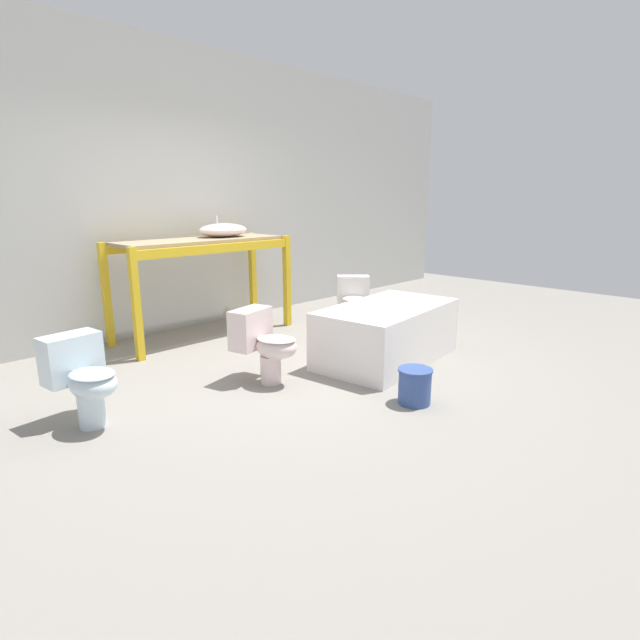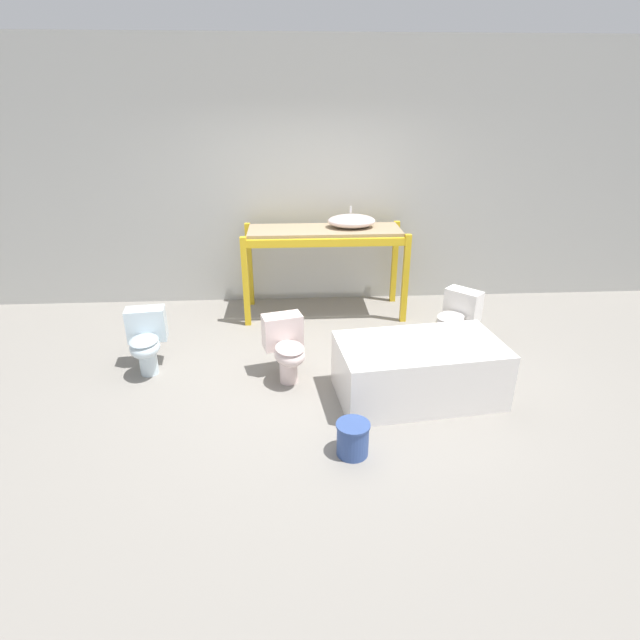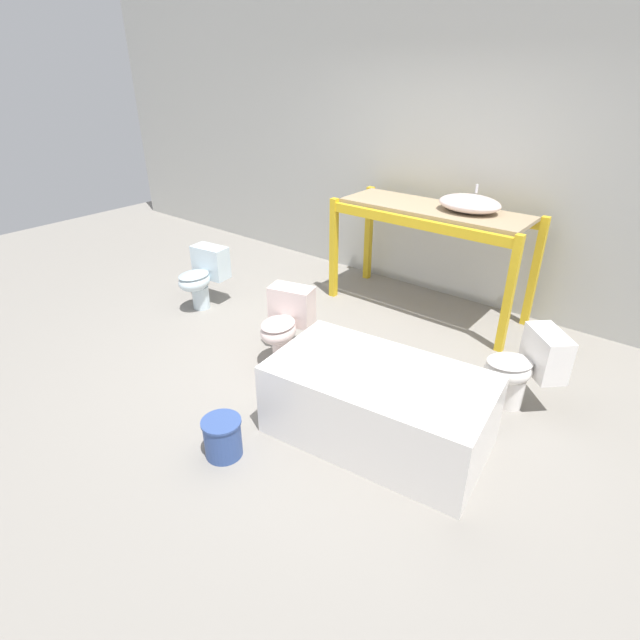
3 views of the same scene
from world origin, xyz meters
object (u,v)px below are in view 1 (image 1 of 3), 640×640
Objects in this scene: toilet_far at (264,341)px; bucket_white at (415,385)px; toilet_extra at (83,375)px; bathtub_main at (387,329)px; toilet_near at (354,300)px; sink_basin at (223,230)px.

bucket_white is at bearing -81.76° from toilet_far.
bathtub_main is at bearing -20.60° from toilet_extra.
bucket_white is (-0.69, -0.79, -0.16)m from bathtub_main.
bucket_white is (-1.33, -1.77, -0.21)m from toilet_near.
bathtub_main is 2.48× the size of toilet_near.
toilet_far is 1.40m from toilet_extra.
toilet_extra is (-1.38, 0.24, 0.00)m from toilet_far.
toilet_extra is 2.25× the size of bucket_white.
toilet_far is at bearing -116.49° from toilet_near.
toilet_near is (0.64, 0.98, 0.05)m from bathtub_main.
toilet_extra is at bearing 159.75° from bathtub_main.
toilet_far is 1.00× the size of toilet_extra.
sink_basin is at bearing 84.04° from bucket_white.
bathtub_main reaches higher than bucket_white.
toilet_near is at bearing 49.97° from bathtub_main.
toilet_near is at bearing 2.81° from toilet_far.
sink_basin is at bearing 179.22° from toilet_near.
toilet_near is at bearing 52.95° from bucket_white.
toilet_near is 1.00× the size of toilet_extra.
sink_basin is at bearing 94.08° from bathtub_main.
toilet_extra is at bearing -146.55° from sink_basin.
sink_basin is 3.04m from bucket_white.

